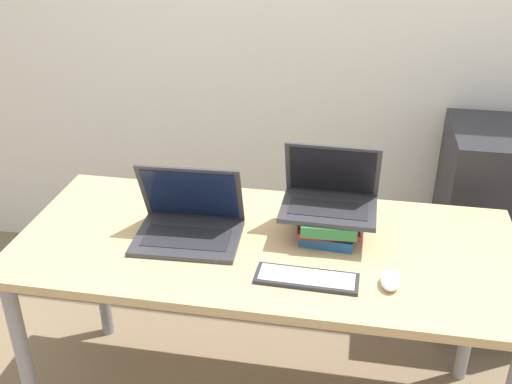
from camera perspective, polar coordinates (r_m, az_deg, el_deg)
desk at (r=1.99m, az=0.88°, el=-6.66°), size 1.63×0.72×0.75m
laptop_left at (r=1.97m, az=-6.41°, el=-2.93°), size 0.35×0.27×0.25m
book_stack at (r=1.98m, az=7.00°, el=-2.72°), size 0.22×0.27×0.10m
laptop_on_books at (r=1.94m, az=7.04°, el=-0.40°), size 0.31×0.22×0.22m
wireless_keyboard at (r=1.78m, az=4.85°, el=-8.20°), size 0.31×0.11×0.01m
mouse at (r=1.79m, az=12.64°, el=-8.23°), size 0.06×0.10×0.04m
mini_fridge at (r=2.77m, az=21.88°, el=-3.39°), size 0.49×0.48×0.91m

